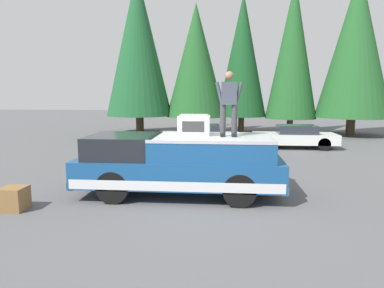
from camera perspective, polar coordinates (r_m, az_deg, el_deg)
ground_plane at (r=9.23m, az=0.47°, el=-9.24°), size 90.00×90.00×0.00m
pickup_truck at (r=9.53m, az=-2.03°, el=-3.25°), size 2.01×5.54×1.65m
compressor_unit at (r=9.48m, az=0.36°, el=3.13°), size 0.65×0.84×0.56m
person_on_truck_bed at (r=9.20m, az=6.03°, el=6.81°), size 0.29×0.72×1.69m
parked_car_white at (r=18.42m, az=16.43°, el=1.17°), size 1.64×4.10×1.16m
parked_car_grey at (r=18.03m, az=1.19°, el=1.36°), size 1.64×4.10×1.16m
wooden_crate at (r=9.49m, az=-27.03°, el=-7.93°), size 0.56×0.56×0.56m
conifer_far_left at (r=25.17m, az=25.15°, el=14.42°), size 4.61×4.61×10.36m
conifer_left at (r=24.82m, az=16.12°, el=14.51°), size 3.38×3.38×10.09m
conifer_center_left at (r=24.81m, az=8.23°, el=14.07°), size 3.36×3.36×9.41m
conifer_center_right at (r=24.21m, az=0.66°, el=13.40°), size 4.02×4.02×8.66m
conifer_right at (r=24.54m, az=-8.77°, el=15.70°), size 4.43×4.43×10.68m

